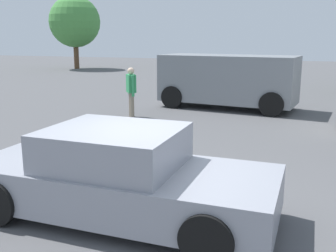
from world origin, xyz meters
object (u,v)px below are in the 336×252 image
(sedan_foreground, at_px, (120,176))
(dog, at_px, (147,143))
(suv_dark, at_px, (228,79))
(pedestrian, at_px, (131,88))

(sedan_foreground, relative_size, dog, 8.05)
(suv_dark, distance_m, pedestrian, 3.70)
(suv_dark, bearing_deg, dog, -87.60)
(dog, xyz_separation_m, suv_dark, (0.52, 6.36, 0.78))
(sedan_foreground, relative_size, pedestrian, 2.76)
(dog, bearing_deg, sedan_foreground, 46.04)
(sedan_foreground, xyz_separation_m, pedestrian, (-2.83, 6.63, 0.35))
(suv_dark, height_order, pedestrian, suv_dark)
(sedan_foreground, xyz_separation_m, dog, (-0.78, 2.92, -0.33))
(sedan_foreground, distance_m, dog, 3.04)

